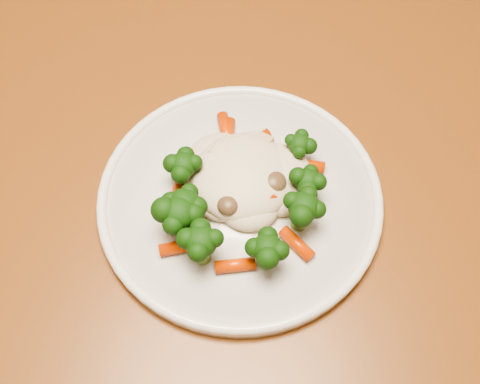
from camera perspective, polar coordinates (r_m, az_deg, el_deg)
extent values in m
plane|color=brown|center=(1.36, -4.86, -9.75)|extent=(3.00, 3.00, 0.00)
cube|color=brown|center=(0.64, 7.87, 1.43)|extent=(1.50, 1.23, 0.04)
cube|color=brown|center=(1.33, -11.71, 14.62)|extent=(0.08, 0.08, 0.71)
cylinder|color=white|center=(0.58, 0.00, -0.70)|extent=(0.27, 0.27, 0.01)
ellipsoid|color=beige|center=(0.57, 0.24, 2.05)|extent=(0.12, 0.11, 0.04)
ellipsoid|color=black|center=(0.55, -5.23, -1.81)|extent=(0.05, 0.05, 0.04)
ellipsoid|color=black|center=(0.53, -3.68, -5.30)|extent=(0.05, 0.05, 0.04)
ellipsoid|color=black|center=(0.53, 2.56, -5.87)|extent=(0.04, 0.04, 0.04)
ellipsoid|color=black|center=(0.55, 5.98, -2.02)|extent=(0.05, 0.05, 0.04)
ellipsoid|color=black|center=(0.57, 6.36, 0.52)|extent=(0.04, 0.04, 0.04)
ellipsoid|color=black|center=(0.59, 5.61, 4.01)|extent=(0.04, 0.04, 0.03)
ellipsoid|color=black|center=(0.57, -5.28, 2.00)|extent=(0.04, 0.04, 0.04)
ellipsoid|color=black|center=(0.54, -5.70, -2.66)|extent=(0.05, 0.05, 0.05)
cylinder|color=#E64405|center=(0.62, -1.34, 5.79)|extent=(0.03, 0.04, 0.01)
cylinder|color=#E64405|center=(0.61, 1.01, 4.58)|extent=(0.04, 0.04, 0.01)
cylinder|color=#E64405|center=(0.59, 5.79, 2.65)|extent=(0.05, 0.01, 0.01)
cylinder|color=#E64405|center=(0.57, -6.23, -1.12)|extent=(0.01, 0.05, 0.01)
cylinder|color=#E64405|center=(0.55, -5.48, -5.13)|extent=(0.04, 0.03, 0.01)
cylinder|color=#E64405|center=(0.54, -0.46, -6.96)|extent=(0.04, 0.02, 0.01)
cylinder|color=#E64405|center=(0.55, 5.41, -4.91)|extent=(0.04, 0.03, 0.01)
cylinder|color=#E64405|center=(0.57, 2.35, 0.85)|extent=(0.03, 0.04, 0.01)
cylinder|color=#E64405|center=(0.58, -1.46, 3.13)|extent=(0.02, 0.04, 0.01)
cylinder|color=#E64405|center=(0.61, -1.23, 4.87)|extent=(0.02, 0.05, 0.01)
ellipsoid|color=brown|center=(0.57, 1.30, 1.64)|extent=(0.02, 0.02, 0.02)
ellipsoid|color=brown|center=(0.56, 3.16, 0.90)|extent=(0.03, 0.03, 0.02)
ellipsoid|color=brown|center=(0.57, -0.98, 1.44)|extent=(0.02, 0.02, 0.01)
ellipsoid|color=brown|center=(0.55, -1.11, -1.23)|extent=(0.02, 0.02, 0.02)
cube|color=tan|center=(0.59, -0.49, 3.92)|extent=(0.02, 0.01, 0.01)
cube|color=tan|center=(0.59, 2.25, 4.86)|extent=(0.02, 0.02, 0.01)
cube|color=tan|center=(0.59, -2.03, 3.83)|extent=(0.02, 0.02, 0.01)
cube|color=tan|center=(0.59, -0.04, 4.21)|extent=(0.03, 0.02, 0.01)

